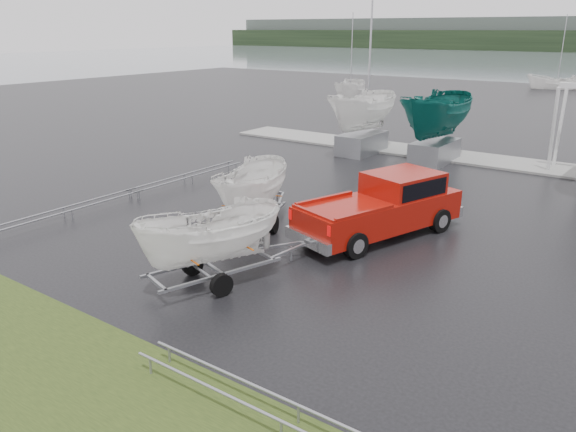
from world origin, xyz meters
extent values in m
plane|color=black|center=(0.00, 0.00, 0.00)|extent=(120.00, 120.00, 0.00)
plane|color=#243313|center=(0.00, -11.00, 0.00)|extent=(40.00, 40.00, 0.00)
cube|color=gray|center=(0.00, 13.00, 0.05)|extent=(30.00, 3.00, 0.12)
cube|color=maroon|center=(0.86, -0.10, 0.80)|extent=(3.72, 6.16, 0.95)
cube|color=maroon|center=(1.19, 0.91, 1.56)|extent=(2.48, 2.77, 0.85)
cube|color=black|center=(1.19, 0.91, 1.61)|extent=(2.43, 2.54, 0.55)
cube|color=silver|center=(-0.06, -2.91, 0.50)|extent=(1.98, 0.80, 0.35)
cylinder|color=black|center=(0.55, 2.01, 0.40)|extent=(0.54, 0.86, 0.80)
cylinder|color=black|center=(2.36, 1.42, 0.40)|extent=(0.54, 0.86, 0.80)
cylinder|color=black|center=(-0.63, -1.61, 0.40)|extent=(0.54, 0.86, 0.80)
cylinder|color=black|center=(1.18, -2.20, 0.40)|extent=(0.54, 0.86, 0.80)
cube|color=gray|center=(-1.57, -5.78, 0.45)|extent=(1.19, 3.45, 0.08)
cube|color=gray|center=(-0.53, -6.12, 0.45)|extent=(1.19, 3.45, 0.08)
cylinder|color=gray|center=(-1.11, -6.14, 0.30)|extent=(1.55, 0.57, 0.08)
cylinder|color=black|center=(-1.87, -5.89, 0.30)|extent=(0.36, 0.63, 0.60)
cylinder|color=black|center=(-0.35, -6.39, 0.30)|extent=(0.36, 0.63, 0.60)
imported|color=white|center=(-1.05, -5.95, 2.62)|extent=(2.04, 2.07, 4.27)
cube|color=#DB5A06|center=(-0.80, -5.19, 1.00)|extent=(1.49, 0.52, 0.03)
cube|color=#DB5A06|center=(-1.30, -6.71, 1.00)|extent=(1.49, 0.52, 0.03)
cube|color=gray|center=(-3.41, -2.16, 0.45)|extent=(1.21, 3.44, 0.08)
cube|color=gray|center=(-2.36, -1.81, 0.45)|extent=(1.21, 3.44, 0.08)
cylinder|color=gray|center=(-2.82, -2.18, 0.30)|extent=(1.54, 0.58, 0.08)
cylinder|color=black|center=(-3.58, -2.43, 0.30)|extent=(0.36, 0.63, 0.60)
cylinder|color=black|center=(-2.06, -1.93, 0.30)|extent=(0.36, 0.63, 0.60)
imported|color=white|center=(-2.88, -1.99, 2.83)|extent=(2.24, 2.27, 4.68)
cube|color=#DB5A06|center=(-3.14, -1.23, 1.00)|extent=(1.48, 0.53, 0.03)
cube|color=#DB5A06|center=(-2.63, -2.75, 1.00)|extent=(1.48, 0.53, 0.03)
cylinder|color=silver|center=(3.48, 12.20, 2.00)|extent=(0.16, 0.58, 3.99)
cylinder|color=silver|center=(3.48, 13.80, 2.00)|extent=(0.16, 0.58, 3.99)
cube|color=gray|center=(-5.79, 11.00, 0.55)|extent=(1.60, 3.20, 1.10)
imported|color=white|center=(-5.79, 11.00, 4.10)|extent=(2.26, 2.32, 6.00)
cylinder|color=#B2B2B7|center=(-5.79, 11.50, 6.92)|extent=(0.10, 0.10, 7.00)
cube|color=gray|center=(-1.73, 11.20, 0.55)|extent=(1.60, 3.20, 1.10)
imported|color=#0C544B|center=(-1.73, 11.20, 4.36)|extent=(2.45, 2.52, 6.52)
cylinder|color=gray|center=(-8.75, 1.00, 0.35)|extent=(0.06, 6.50, 0.06)
cylinder|color=gray|center=(-9.25, 1.00, 0.35)|extent=(0.06, 6.50, 0.06)
cylinder|color=gray|center=(-8.75, -5.00, 0.35)|extent=(0.06, 6.50, 0.06)
cylinder|color=gray|center=(-9.25, -5.00, 0.35)|extent=(0.06, 6.50, 0.06)
cylinder|color=gray|center=(4.00, -9.75, 0.35)|extent=(7.00, 0.06, 0.06)
cylinder|color=gray|center=(4.00, -9.25, 0.35)|extent=(7.00, 0.06, 0.06)
imported|color=white|center=(-20.11, 34.92, 0.00)|extent=(3.17, 3.21, 6.79)
cylinder|color=#B2B2B7|center=(-20.11, 34.92, 4.00)|extent=(0.08, 0.08, 8.00)
imported|color=white|center=(-4.44, 54.29, 0.00)|extent=(3.34, 3.31, 6.57)
cylinder|color=#B2B2B7|center=(-4.44, 54.29, 4.00)|extent=(0.08, 0.08, 8.00)
camera|label=1|loc=(8.56, -15.92, 6.48)|focal=35.00mm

